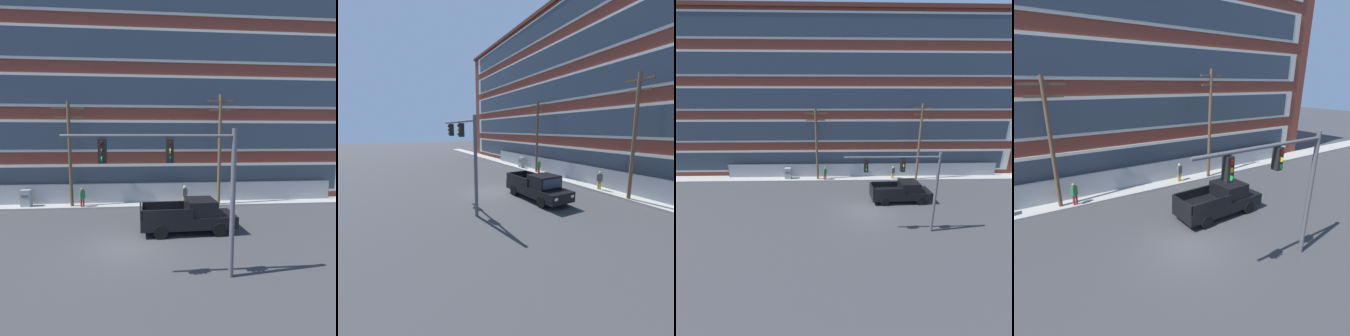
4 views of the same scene
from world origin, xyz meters
The scene contains 10 objects.
ground_plane centered at (0.00, 0.00, 0.00)m, with size 160.00×160.00×0.00m, color #38383A.
sidewalk_building_side centered at (0.00, 8.45, 0.08)m, with size 80.00×2.06×0.16m, color #9E9B93.
brick_mill_building centered at (-3.36, 14.93, 9.47)m, with size 49.89×11.52×18.91m.
chain_link_fence centered at (0.81, 8.77, 0.92)m, with size 33.21×0.06×1.80m.
traffic_signal_mast centered at (2.54, -3.26, 4.30)m, with size 6.58×0.43×5.97m.
pickup_truck_black centered at (3.64, 1.91, 0.94)m, with size 5.71×2.25×1.97m.
utility_pole_near_corner centered at (-4.86, 7.98, 4.64)m, with size 2.50×0.26×8.36m.
utility_pole_midblock centered at (7.00, 7.64, 4.88)m, with size 2.00×0.26×8.98m.
pedestrian_near_cabinet centered at (4.22, 7.89, 0.97)m, with size 0.45×0.33×1.69m.
pedestrian_by_fence centered at (-3.97, 7.67, 0.97)m, with size 0.46×0.44×1.69m.
Camera 4 is at (-6.18, -9.62, 7.85)m, focal length 28.00 mm.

